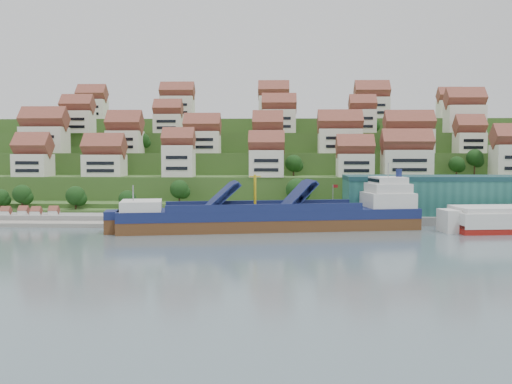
{
  "coord_description": "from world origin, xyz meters",
  "views": [
    {
      "loc": [
        4.12,
        -133.55,
        18.33
      ],
      "look_at": [
        -1.54,
        14.0,
        8.0
      ],
      "focal_mm": 40.0,
      "sensor_mm": 36.0,
      "label": 1
    }
  ],
  "objects": [
    {
      "name": "hillside",
      "position": [
        0.0,
        103.55,
        10.66
      ],
      "size": [
        260.0,
        128.0,
        31.0
      ],
      "color": "#2D4C1E",
      "rests_on": "ground"
    },
    {
      "name": "hillside_trees",
      "position": [
        -3.46,
        44.62,
        16.72
      ],
      "size": [
        140.81,
        61.84,
        31.54
      ],
      "color": "#193F15",
      "rests_on": "ground"
    },
    {
      "name": "cargo_ship",
      "position": [
        4.29,
        0.43,
        3.03
      ],
      "size": [
        71.32,
        23.29,
        15.54
      ],
      "rotation": [
        0.0,
        0.0,
        0.18
      ],
      "color": "brown",
      "rests_on": "ground"
    },
    {
      "name": "flagpole",
      "position": [
        18.11,
        10.0,
        6.88
      ],
      "size": [
        1.28,
        0.16,
        8.0
      ],
      "color": "gray",
      "rests_on": "quay"
    },
    {
      "name": "pebble_beach",
      "position": [
        -58.0,
        12.0,
        0.5
      ],
      "size": [
        45.0,
        20.0,
        1.0
      ],
      "primitive_type": "cube",
      "color": "gray",
      "rests_on": "ground"
    },
    {
      "name": "warehouse",
      "position": [
        52.0,
        17.0,
        7.2
      ],
      "size": [
        60.0,
        15.0,
        10.0
      ],
      "primitive_type": "cube",
      "color": "#24625A",
      "rests_on": "quay"
    },
    {
      "name": "quay",
      "position": [
        20.0,
        15.0,
        1.1
      ],
      "size": [
        180.0,
        14.0,
        2.2
      ],
      "primitive_type": "cube",
      "color": "gray",
      "rests_on": "ground"
    },
    {
      "name": "hillside_village",
      "position": [
        2.11,
        59.8,
        24.15
      ],
      "size": [
        160.97,
        64.68,
        28.82
      ],
      "color": "silver",
      "rests_on": "ground"
    },
    {
      "name": "beach_huts",
      "position": [
        -60.0,
        10.75,
        2.1
      ],
      "size": [
        14.4,
        3.7,
        2.2
      ],
      "color": "white",
      "rests_on": "pebble_beach"
    },
    {
      "name": "ground",
      "position": [
        0.0,
        0.0,
        0.0
      ],
      "size": [
        300.0,
        300.0,
        0.0
      ],
      "primitive_type": "plane",
      "color": "slate",
      "rests_on": "ground"
    }
  ]
}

